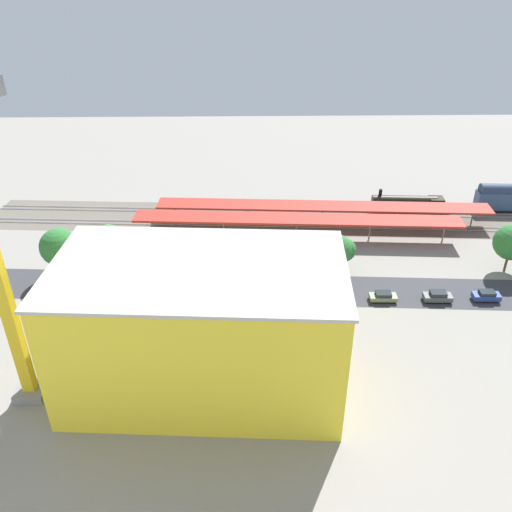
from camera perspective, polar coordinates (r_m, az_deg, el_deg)
name	(u,v)px	position (r m, az deg, el deg)	size (l,w,h in m)	color
ground_plane	(295,274)	(92.03, 4.22, -1.90)	(196.96, 196.96, 0.00)	gray
rail_bed	(287,219)	(110.42, 3.30, 3.97)	(123.10, 14.26, 0.01)	#665E54
street_asphalt	(298,290)	(87.85, 4.49, -3.64)	(123.10, 9.00, 0.01)	#38383D
track_rails	(287,218)	(110.34, 3.31, 4.06)	(122.87, 15.38, 0.12)	#9E9EA8
platform_canopy_near	(297,219)	(101.03, 4.42, 3.97)	(62.33, 8.76, 4.48)	#A82D23
platform_canopy_far	(323,206)	(108.05, 7.20, 5.34)	(67.14, 9.05, 3.92)	#A82D23
locomotive	(411,204)	(117.44, 16.29, 5.38)	(16.38, 3.62, 5.02)	black
parked_car_0	(486,296)	(92.33, 23.52, -3.98)	(4.32, 1.91, 1.72)	black
parked_car_1	(438,297)	(89.36, 18.94, -4.17)	(4.50, 2.02, 1.75)	black
parked_car_2	(383,297)	(87.04, 13.50, -4.30)	(4.35, 1.95, 1.56)	black
parked_car_3	(332,298)	(85.26, 8.16, -4.44)	(4.60, 2.25, 1.74)	black
construction_building	(202,329)	(65.72, -5.86, -7.79)	(33.59, 18.25, 17.14)	yellow
construction_roof_slab	(198,268)	(60.72, -6.28, -1.26)	(34.19, 18.85, 0.40)	#B7B2A8
box_truck_0	(171,302)	(82.82, -9.08, -4.86)	(8.54, 2.66, 3.64)	black
box_truck_1	(141,301)	(83.97, -12.25, -4.71)	(9.45, 2.91, 3.53)	black
box_truck_2	(141,305)	(83.10, -12.26, -5.21)	(8.44, 2.45, 3.21)	black
street_tree_0	(108,243)	(91.73, -15.61, 1.31)	(6.37, 6.37, 9.36)	brown
street_tree_1	(336,250)	(89.52, 8.63, 0.67)	(5.24, 5.24, 7.80)	brown
street_tree_2	(344,250)	(91.53, 9.45, 0.67)	(4.09, 4.09, 6.35)	brown
street_tree_4	(59,247)	(94.02, -20.42, 0.92)	(6.34, 6.34, 8.94)	brown
street_tree_5	(512,242)	(99.79, 25.80, 1.33)	(6.14, 6.14, 8.67)	brown
traffic_light	(260,256)	(89.14, 0.45, 0.03)	(0.50, 0.36, 5.93)	#333333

